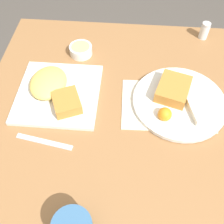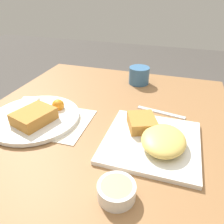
# 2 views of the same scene
# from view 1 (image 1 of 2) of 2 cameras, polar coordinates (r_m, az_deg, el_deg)

# --- Properties ---
(ground_plane) EXTENTS (8.00, 8.00, 0.00)m
(ground_plane) POSITION_cam_1_polar(r_m,az_deg,el_deg) (1.49, 0.00, -17.09)
(ground_plane) COLOR #4C4742
(dining_table) EXTENTS (0.99, 0.89, 0.72)m
(dining_table) POSITION_cam_1_polar(r_m,az_deg,el_deg) (0.91, 0.00, -3.92)
(dining_table) COLOR olive
(dining_table) RESTS_ON ground_plane
(menu_card) EXTENTS (0.22, 0.30, 0.00)m
(menu_card) POSITION_cam_1_polar(r_m,az_deg,el_deg) (0.89, 11.87, 1.53)
(menu_card) COLOR beige
(menu_card) RESTS_ON dining_table
(plate_square_near) EXTENTS (0.28, 0.28, 0.06)m
(plate_square_near) POSITION_cam_1_polar(r_m,az_deg,el_deg) (0.90, -12.16, 4.64)
(plate_square_near) COLOR white
(plate_square_near) RESTS_ON dining_table
(plate_oval_far) EXTENTS (0.31, 0.31, 0.05)m
(plate_oval_far) POSITION_cam_1_polar(r_m,az_deg,el_deg) (0.89, 14.34, 2.63)
(plate_oval_far) COLOR white
(plate_oval_far) RESTS_ON menu_card
(sauce_ramekin) EXTENTS (0.09, 0.09, 0.04)m
(sauce_ramekin) POSITION_cam_1_polar(r_m,az_deg,el_deg) (1.04, -6.80, 13.27)
(sauce_ramekin) COLOR white
(sauce_ramekin) RESTS_ON dining_table
(salt_shaker) EXTENTS (0.04, 0.04, 0.07)m
(salt_shaker) POSITION_cam_1_polar(r_m,az_deg,el_deg) (1.17, 19.44, 16.19)
(salt_shaker) COLOR white
(salt_shaker) RESTS_ON dining_table
(butter_knife) EXTENTS (0.05, 0.18, 0.00)m
(butter_knife) POSITION_cam_1_polar(r_m,az_deg,el_deg) (0.82, -14.51, -6.29)
(butter_knife) COLOR silver
(butter_knife) RESTS_ON dining_table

